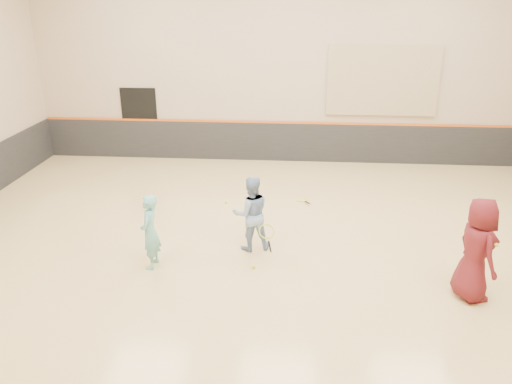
# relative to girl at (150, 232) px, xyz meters

# --- Properties ---
(room) EXTENTS (15.04, 12.04, 6.22)m
(room) POSITION_rel_girl_xyz_m (2.36, 0.69, 0.09)
(room) COLOR tan
(room) RESTS_ON ground
(wainscot_back) EXTENTS (14.90, 0.04, 1.20)m
(wainscot_back) POSITION_rel_girl_xyz_m (2.36, 6.66, -0.13)
(wainscot_back) COLOR #232326
(wainscot_back) RESTS_ON floor
(accent_stripe) EXTENTS (14.90, 0.03, 0.06)m
(accent_stripe) POSITION_rel_girl_xyz_m (2.36, 6.65, 0.49)
(accent_stripe) COLOR #D85914
(accent_stripe) RESTS_ON wall_back
(acoustic_panel) EXTENTS (3.20, 0.08, 2.00)m
(acoustic_panel) POSITION_rel_girl_xyz_m (5.16, 6.64, 1.77)
(acoustic_panel) COLOR tan
(acoustic_panel) RESTS_ON wall_back
(doorway) EXTENTS (1.10, 0.05, 2.20)m
(doorway) POSITION_rel_girl_xyz_m (-2.14, 6.67, 0.37)
(doorway) COLOR black
(doorway) RESTS_ON floor
(girl) EXTENTS (0.35, 0.53, 1.46)m
(girl) POSITION_rel_girl_xyz_m (0.00, 0.00, 0.00)
(girl) COLOR #6BB9B8
(girl) RESTS_ON floor
(instructor) EXTENTS (0.90, 0.78, 1.56)m
(instructor) POSITION_rel_girl_xyz_m (1.82, 0.86, 0.05)
(instructor) COLOR #829DC9
(instructor) RESTS_ON floor
(young_man) EXTENTS (0.78, 1.00, 1.82)m
(young_man) POSITION_rel_girl_xyz_m (5.71, -0.59, 0.18)
(young_man) COLOR #5A151B
(young_man) RESTS_ON floor
(held_racket) EXTENTS (0.52, 0.52, 0.51)m
(held_racket) POSITION_rel_girl_xyz_m (2.15, 0.47, -0.14)
(held_racket) COLOR #A1C32A
(held_racket) RESTS_ON instructor
(spare_racket) EXTENTS (0.63, 0.63, 0.09)m
(spare_racket) POSITION_rel_girl_xyz_m (2.87, 3.49, -0.68)
(spare_racket) COLOR yellow
(spare_racket) RESTS_ON floor
(ball_under_racket) EXTENTS (0.07, 0.07, 0.07)m
(ball_under_racket) POSITION_rel_girl_xyz_m (1.93, 0.05, -0.69)
(ball_under_racket) COLOR #CADA32
(ball_under_racket) RESTS_ON floor
(ball_in_hand) EXTENTS (0.07, 0.07, 0.07)m
(ball_in_hand) POSITION_rel_girl_xyz_m (5.90, -0.84, 0.41)
(ball_in_hand) COLOR yellow
(ball_in_hand) RESTS_ON young_man
(ball_beside_spare) EXTENTS (0.07, 0.07, 0.07)m
(ball_beside_spare) POSITION_rel_girl_xyz_m (1.00, 3.15, -0.69)
(ball_beside_spare) COLOR #CDEC37
(ball_beside_spare) RESTS_ON floor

